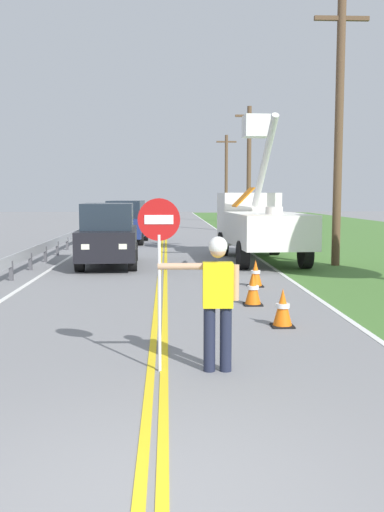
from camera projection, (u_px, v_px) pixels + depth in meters
The scene contains 17 objects.
ground_plane at pixel (150, 506), 4.44m from camera, with size 160.00×160.00×0.00m, color gray.
centerline_yellow_left at pixel (162, 252), 24.31m from camera, with size 0.11×110.00×0.01m, color yellow.
centerline_yellow_right at pixel (166, 252), 24.31m from camera, with size 0.11×110.00×0.01m, color yellow.
edge_line_right at pixel (249, 251), 24.47m from camera, with size 0.12×110.00×0.01m, color silver.
edge_line_left at pixel (77, 252), 24.15m from camera, with size 0.12×110.00×0.01m, color silver.
flagger_worker at pixel (217, 295), 7.74m from camera, with size 1.09×0.25×1.83m.
stop_sign_paddle at pixel (159, 245), 7.65m from camera, with size 0.56×0.04×2.33m.
utility_bucket_truck at pixel (258, 222), 21.13m from camera, with size 2.67×6.91×5.30m.
oncoming_suv_nearest at pixel (108, 234), 19.41m from camera, with size 2.07×4.67×2.10m.
oncoming_suv_second at pixel (126, 222), 28.80m from camera, with size 2.09×4.68×2.10m.
utility_pole_near at pixel (339, 130), 19.19m from camera, with size 1.80×0.28×8.69m.
utility_pole_mid at pixel (249, 167), 36.78m from camera, with size 1.80×0.28×7.94m.
utility_pole_far at pixel (226, 176), 52.32m from camera, with size 1.80×0.28×7.74m.
traffic_cone_lead at pixel (283, 308), 10.46m from camera, with size 0.40×0.40×0.70m.
traffic_cone_mid at pixel (253, 290), 12.52m from camera, with size 0.40×0.40×0.70m.
traffic_cone_tail at pixel (255, 274), 15.06m from camera, with size 0.40×0.40×0.70m.
guardrail_left_shoulder at pixel (38, 250), 19.50m from camera, with size 0.10×32.00×0.71m.
Camera 1 is at (0.13, -4.22, 2.37)m, focal length 40.69 mm.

